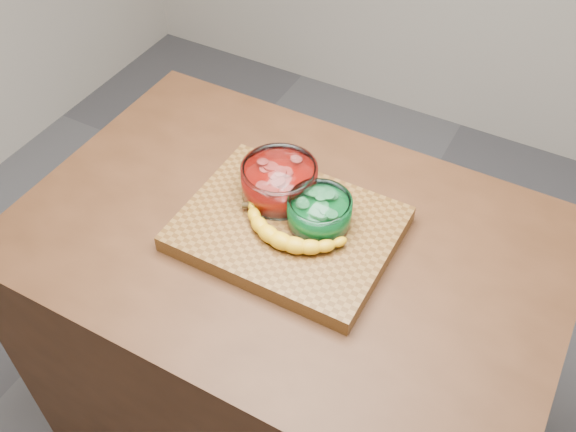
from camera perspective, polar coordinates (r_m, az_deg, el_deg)
The scene contains 6 objects.
ground at distance 2.16m, azimuth 0.00°, elevation -17.92°, with size 3.50×3.50×0.00m, color #504F54.
counter at distance 1.76m, azimuth 0.00°, elevation -11.54°, with size 1.20×0.80×0.90m, color #472715.
cutting_board at distance 1.39m, azimuth 0.00°, elevation -1.14°, with size 0.45×0.35×0.04m, color brown.
bowl_red at distance 1.41m, azimuth -0.77°, elevation 3.09°, with size 0.17×0.17×0.08m.
bowl_green at distance 1.35m, azimuth 2.81°, elevation 0.40°, with size 0.14×0.14×0.06m.
banana at distance 1.33m, azimuth 0.05°, elevation -1.39°, with size 0.27×0.12×0.04m, color gold, non-canonical shape.
Camera 1 is at (0.45, -0.82, 1.94)m, focal length 40.00 mm.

